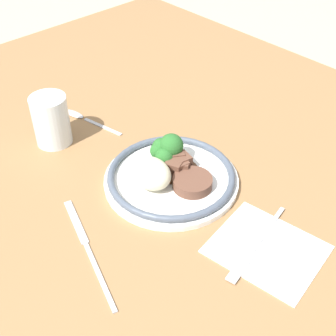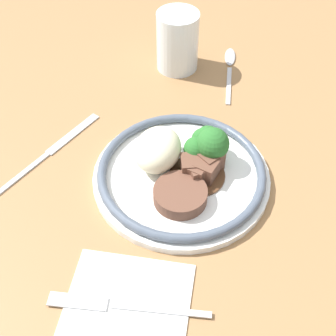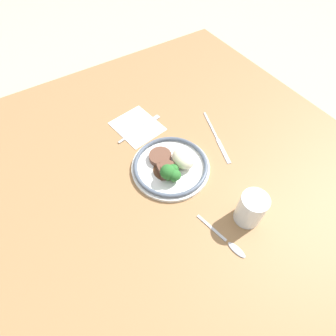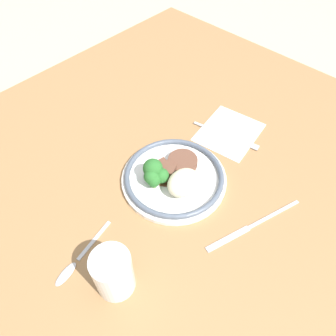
# 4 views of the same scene
# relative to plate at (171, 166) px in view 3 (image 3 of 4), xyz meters

# --- Properties ---
(ground_plane) EXTENTS (8.00, 8.00, 0.00)m
(ground_plane) POSITION_rel_plate_xyz_m (0.04, 0.01, -0.05)
(ground_plane) COLOR tan
(dining_table) EXTENTS (1.31, 1.16, 0.03)m
(dining_table) POSITION_rel_plate_xyz_m (0.04, 0.01, -0.03)
(dining_table) COLOR olive
(dining_table) RESTS_ON ground
(napkin) EXTENTS (0.17, 0.15, 0.00)m
(napkin) POSITION_rel_plate_xyz_m (-0.21, 0.00, -0.02)
(napkin) COLOR white
(napkin) RESTS_ON dining_table
(plate) EXTENTS (0.23, 0.23, 0.07)m
(plate) POSITION_rel_plate_xyz_m (0.00, 0.00, 0.00)
(plate) COLOR white
(plate) RESTS_ON dining_table
(juice_glass) EXTENTS (0.07, 0.07, 0.10)m
(juice_glass) POSITION_rel_plate_xyz_m (0.23, 0.08, 0.02)
(juice_glass) COLOR yellow
(juice_glass) RESTS_ON dining_table
(fork) EXTENTS (0.05, 0.17, 0.00)m
(fork) POSITION_rel_plate_xyz_m (-0.20, 0.02, -0.02)
(fork) COLOR #B7B7BC
(fork) RESTS_ON napkin
(knife) EXTENTS (0.22, 0.08, 0.00)m
(knife) POSITION_rel_plate_xyz_m (-0.02, 0.19, -0.02)
(knife) COLOR #B7B7BC
(knife) RESTS_ON dining_table
(spoon) EXTENTS (0.15, 0.04, 0.01)m
(spoon) POSITION_rel_plate_xyz_m (0.27, -0.00, -0.02)
(spoon) COLOR #B7B7BC
(spoon) RESTS_ON dining_table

